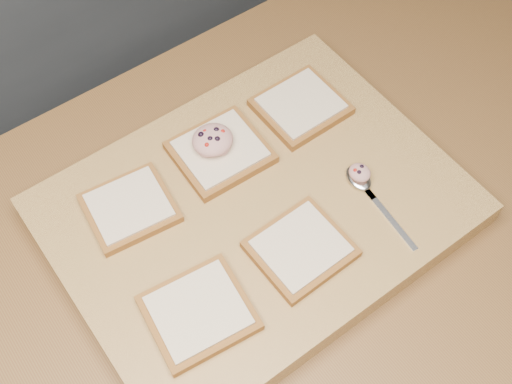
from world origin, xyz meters
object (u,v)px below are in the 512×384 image
(cutting_board, at_px, (256,211))
(tuna_salad_dollop, at_px, (212,140))
(spoon, at_px, (363,184))
(bread_far_center, at_px, (220,152))

(cutting_board, bearing_deg, tuna_salad_dollop, 89.72)
(spoon, bearing_deg, tuna_salad_dollop, 128.67)
(bread_far_center, xyz_separation_m, tuna_salad_dollop, (-0.01, 0.01, 0.02))
(cutting_board, xyz_separation_m, tuna_salad_dollop, (0.00, 0.11, 0.05))
(bread_far_center, relative_size, spoon, 0.84)
(cutting_board, distance_m, spoon, 0.16)
(tuna_salad_dollop, bearing_deg, bread_far_center, -58.23)
(bread_far_center, height_order, spoon, bread_far_center)
(bread_far_center, bearing_deg, cutting_board, -93.73)
(bread_far_center, distance_m, tuna_salad_dollop, 0.03)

